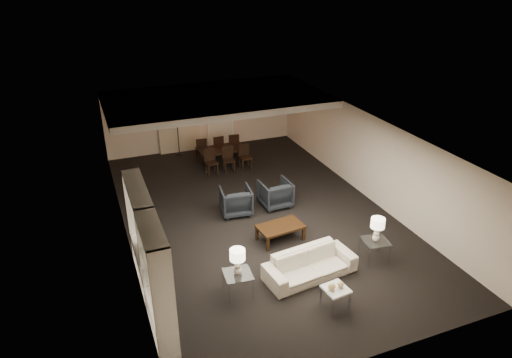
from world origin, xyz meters
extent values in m
plane|color=black|center=(0.00, 0.00, 0.00)|extent=(11.00, 11.00, 0.00)
cube|color=silver|center=(0.00, 0.00, 2.50)|extent=(7.00, 11.00, 0.02)
cube|color=beige|center=(0.00, 5.50, 1.25)|extent=(7.00, 0.02, 2.50)
cube|color=beige|center=(0.00, -5.50, 1.25)|extent=(7.00, 0.02, 2.50)
cube|color=beige|center=(-3.50, 0.00, 1.25)|extent=(0.02, 11.00, 2.50)
cube|color=beige|center=(3.50, 0.00, 1.25)|extent=(0.02, 11.00, 2.50)
cube|color=silver|center=(0.00, 3.50, 2.40)|extent=(7.00, 4.00, 0.20)
cube|color=beige|center=(-0.90, 5.42, 1.20)|extent=(1.50, 0.12, 2.40)
cube|color=silver|center=(0.70, 5.47, 1.05)|extent=(0.90, 0.05, 2.10)
cube|color=#142D38|center=(2.10, 5.46, 1.55)|extent=(0.95, 0.04, 0.65)
cylinder|color=#D8591E|center=(0.30, 3.50, 1.92)|extent=(0.52, 0.52, 0.24)
imported|color=beige|center=(0.11, -3.01, 0.30)|extent=(2.16, 1.05, 0.61)
imported|color=black|center=(-0.49, 0.29, 0.39)|extent=(0.92, 0.94, 0.77)
imported|color=black|center=(0.71, 0.29, 0.39)|extent=(0.85, 0.87, 0.77)
sphere|color=#F0C87F|center=(0.01, -4.11, 0.55)|extent=(0.15, 0.15, 0.15)
sphere|color=#DEBC75|center=(0.21, -4.11, 0.54)|extent=(0.13, 0.13, 0.13)
imported|color=black|center=(-3.28, -1.93, 1.04)|extent=(1.02, 0.13, 0.59)
imported|color=#223196|center=(-3.31, -3.87, 1.14)|extent=(0.15, 0.15, 0.16)
imported|color=#B4913C|center=(-3.31, -3.20, 1.64)|extent=(0.16, 0.16, 0.17)
cube|color=black|center=(-3.20, -2.06, 0.49)|extent=(0.12, 0.12, 0.97)
imported|color=black|center=(0.22, 3.70, 0.29)|extent=(1.67, 1.00, 0.57)
camera|label=1|loc=(-4.06, -10.32, 6.40)|focal=32.00mm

